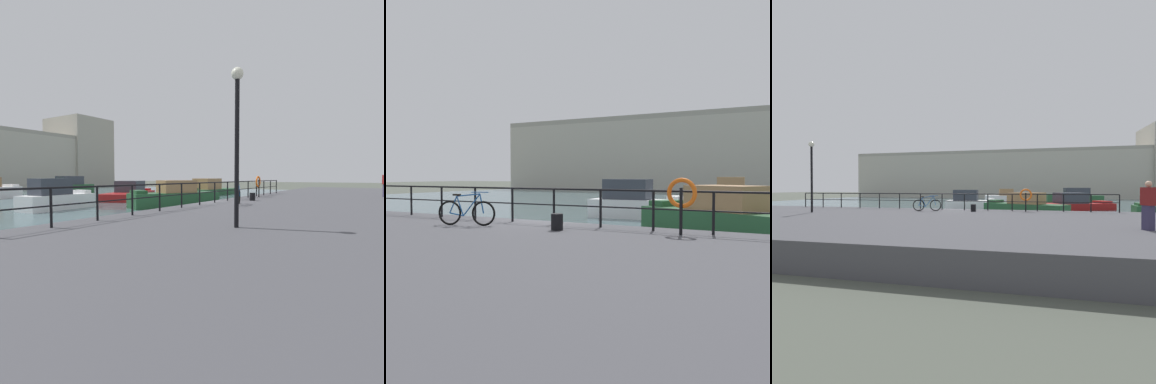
% 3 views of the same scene
% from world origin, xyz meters
% --- Properties ---
extents(ground_plane, '(240.00, 240.00, 0.00)m').
position_xyz_m(ground_plane, '(0.00, 0.00, 0.00)').
color(ground_plane, '#4C5147').
extents(water_basin, '(80.00, 60.00, 0.01)m').
position_xyz_m(water_basin, '(0.00, 30.20, 0.01)').
color(water_basin, '#476066').
rests_on(water_basin, ground_plane).
extents(quay_promenade, '(56.00, 13.00, 0.95)m').
position_xyz_m(quay_promenade, '(0.00, -6.50, 0.48)').
color(quay_promenade, '#47474C').
rests_on(quay_promenade, ground_plane).
extents(harbor_building, '(76.76, 12.21, 15.52)m').
position_xyz_m(harbor_building, '(6.07, 52.64, 5.62)').
color(harbor_building, '#B2AD9E').
rests_on(harbor_building, ground_plane).
extents(moored_blue_motorboat, '(8.19, 3.38, 2.37)m').
position_xyz_m(moored_blue_motorboat, '(10.83, 26.53, 0.94)').
color(moored_blue_motorboat, '#23512D').
rests_on(moored_blue_motorboat, water_basin).
extents(moored_white_yacht, '(5.27, 2.26, 2.17)m').
position_xyz_m(moored_white_yacht, '(-1.38, 11.30, 0.84)').
color(moored_white_yacht, white).
rests_on(moored_white_yacht, water_basin).
extents(moored_cabin_cruiser, '(7.12, 4.99, 2.01)m').
position_xyz_m(moored_cabin_cruiser, '(4.64, 5.39, 0.78)').
color(moored_cabin_cruiser, '#23512D').
rests_on(moored_cabin_cruiser, water_basin).
extents(moored_green_narrowboat, '(9.74, 6.27, 1.87)m').
position_xyz_m(moored_green_narrowboat, '(9.01, 14.07, 0.65)').
color(moored_green_narrowboat, maroon).
rests_on(moored_green_narrowboat, water_basin).
extents(moored_harbor_tender, '(6.82, 3.41, 2.24)m').
position_xyz_m(moored_harbor_tender, '(1.00, 26.38, 0.83)').
color(moored_harbor_tender, white).
rests_on(moored_harbor_tender, water_basin).
extents(quay_railing, '(21.73, 0.07, 1.08)m').
position_xyz_m(quay_railing, '(-0.51, -0.75, 1.68)').
color(quay_railing, black).
rests_on(quay_railing, quay_promenade).
extents(parked_bicycle, '(1.70, 0.61, 0.98)m').
position_xyz_m(parked_bicycle, '(-0.99, -2.27, 1.34)').
color(parked_bicycle, black).
rests_on(parked_bicycle, quay_promenade).
extents(mooring_bollard, '(0.32, 0.32, 0.44)m').
position_xyz_m(mooring_bollard, '(1.88, -1.90, 1.17)').
color(mooring_bollard, black).
rests_on(mooring_bollard, quay_promenade).
extents(life_ring_stand, '(0.75, 0.16, 1.40)m').
position_xyz_m(life_ring_stand, '(4.99, -1.12, 1.92)').
color(life_ring_stand, black).
rests_on(life_ring_stand, quay_promenade).
extents(quay_lamp_post, '(0.32, 0.32, 4.17)m').
position_xyz_m(quay_lamp_post, '(-7.19, -4.89, 3.65)').
color(quay_lamp_post, black).
rests_on(quay_lamp_post, quay_promenade).
extents(standing_person, '(0.45, 0.52, 1.69)m').
position_xyz_m(standing_person, '(9.39, -8.35, 1.81)').
color(standing_person, '#332D4C').
rests_on(standing_person, quay_promenade).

